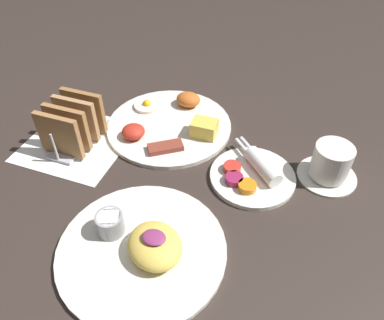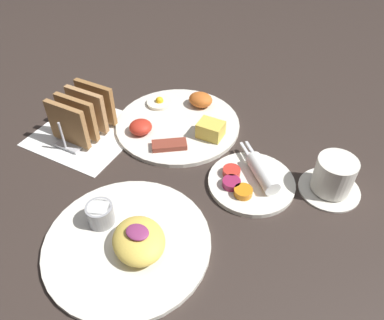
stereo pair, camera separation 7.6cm
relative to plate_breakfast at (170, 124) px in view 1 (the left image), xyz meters
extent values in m
plane|color=#332823|center=(0.04, -0.14, -0.01)|extent=(3.00, 3.00, 0.00)
cube|color=white|center=(-0.18, -0.12, -0.01)|extent=(0.22, 0.22, 0.00)
cylinder|color=silver|center=(0.00, 0.00, -0.01)|extent=(0.29, 0.29, 0.01)
cube|color=#E5C64C|center=(0.09, -0.01, 0.02)|extent=(0.06, 0.05, 0.04)
ellipsoid|color=#C66023|center=(0.01, 0.09, 0.02)|extent=(0.06, 0.05, 0.03)
cylinder|color=#F4EACC|center=(-0.08, 0.04, 0.00)|extent=(0.06, 0.06, 0.01)
sphere|color=yellow|center=(-0.08, 0.04, 0.01)|extent=(0.02, 0.02, 0.02)
ellipsoid|color=red|center=(-0.06, -0.07, 0.01)|extent=(0.05, 0.05, 0.03)
cube|color=brown|center=(0.03, -0.09, 0.01)|extent=(0.08, 0.07, 0.01)
cylinder|color=silver|center=(0.22, -0.10, -0.01)|extent=(0.17, 0.17, 0.01)
cylinder|color=red|center=(0.18, -0.10, 0.01)|extent=(0.04, 0.04, 0.01)
cylinder|color=#99234C|center=(0.19, -0.13, 0.01)|extent=(0.04, 0.04, 0.01)
cylinder|color=orange|center=(0.22, -0.14, 0.01)|extent=(0.04, 0.04, 0.01)
cylinder|color=white|center=(0.24, -0.09, 0.02)|extent=(0.09, 0.09, 0.03)
cube|color=silver|center=(0.18, -0.04, 0.02)|extent=(0.04, 0.04, 0.00)
cube|color=silver|center=(0.19, -0.03, 0.02)|extent=(0.04, 0.04, 0.00)
cylinder|color=silver|center=(0.09, -0.34, -0.01)|extent=(0.29, 0.29, 0.01)
ellipsoid|color=#EAC651|center=(0.11, -0.34, 0.02)|extent=(0.13, 0.13, 0.04)
ellipsoid|color=#8C3366|center=(0.11, -0.34, 0.04)|extent=(0.04, 0.03, 0.01)
cylinder|color=#99999E|center=(0.02, -0.32, 0.02)|extent=(0.05, 0.05, 0.04)
cylinder|color=white|center=(0.02, -0.32, 0.04)|extent=(0.04, 0.04, 0.01)
cube|color=#B7B7BC|center=(-0.18, -0.12, 0.00)|extent=(0.06, 0.15, 0.01)
cube|color=#9D6F41|center=(-0.18, -0.17, 0.05)|extent=(0.10, 0.01, 0.10)
cube|color=#9B6D3F|center=(-0.18, -0.14, 0.05)|extent=(0.10, 0.01, 0.10)
cube|color=#AB7D4F|center=(-0.18, -0.11, 0.05)|extent=(0.10, 0.01, 0.10)
cube|color=olive|center=(-0.18, -0.08, 0.05)|extent=(0.10, 0.01, 0.10)
cylinder|color=#B7B7BC|center=(-0.18, -0.19, 0.03)|extent=(0.01, 0.01, 0.07)
cylinder|color=#B7B7BC|center=(-0.18, -0.05, 0.03)|extent=(0.01, 0.01, 0.07)
cylinder|color=silver|center=(0.36, -0.04, -0.01)|extent=(0.12, 0.12, 0.01)
cylinder|color=silver|center=(0.36, -0.04, 0.03)|extent=(0.08, 0.08, 0.07)
cylinder|color=#381E0F|center=(0.36, -0.04, 0.06)|extent=(0.06, 0.06, 0.01)
camera|label=1|loc=(0.29, -0.65, 0.54)|focal=35.00mm
camera|label=2|loc=(0.36, -0.61, 0.54)|focal=35.00mm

